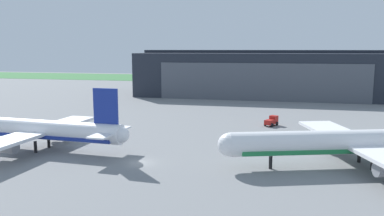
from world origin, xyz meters
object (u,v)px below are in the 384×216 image
object	(u,v)px
maintenance_hangar	(264,74)
airliner_near_left	(357,143)
stair_truck	(272,121)
airliner_near_right	(35,130)

from	to	relation	value
maintenance_hangar	airliner_near_left	xyz separation A→B (m)	(19.18, -95.18, -4.79)
maintenance_hangar	stair_truck	distance (m)	64.88
airliner_near_right	airliner_near_left	size ratio (longest dim) A/B	0.90
airliner_near_right	maintenance_hangar	bearing A→B (deg)	68.86
airliner_near_left	stair_truck	world-z (taller)	airliner_near_left
maintenance_hangar	airliner_near_right	world-z (taller)	maintenance_hangar
airliner_near_left	stair_truck	size ratio (longest dim) A/B	9.80
airliner_near_right	airliner_near_left	xyz separation A→B (m)	(56.88, 2.33, 0.09)
stair_truck	airliner_near_right	bearing A→B (deg)	-142.11
maintenance_hangar	airliner_near_left	bearing A→B (deg)	-78.61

